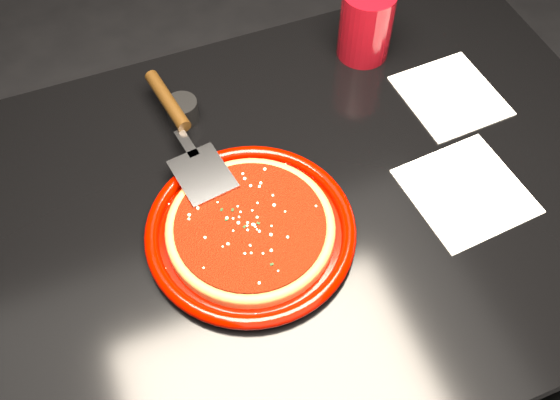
{
  "coord_description": "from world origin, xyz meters",
  "views": [
    {
      "loc": [
        -0.21,
        -0.5,
        1.57
      ],
      "look_at": [
        -0.01,
        0.0,
        0.77
      ],
      "focal_mm": 40.0,
      "sensor_mm": 36.0,
      "label": 1
    }
  ],
  "objects_px": {
    "plate": "(251,230)",
    "pizza_server": "(185,133)",
    "cup": "(366,24)",
    "ramekin": "(182,111)",
    "table": "(286,305)"
  },
  "relations": [
    {
      "from": "table",
      "to": "cup",
      "type": "bearing_deg",
      "value": 46.13
    },
    {
      "from": "ramekin",
      "to": "cup",
      "type": "bearing_deg",
      "value": 5.75
    },
    {
      "from": "table",
      "to": "plate",
      "type": "xyz_separation_m",
      "value": [
        -0.07,
        -0.03,
        0.39
      ]
    },
    {
      "from": "plate",
      "to": "table",
      "type": "bearing_deg",
      "value": 21.47
    },
    {
      "from": "plate",
      "to": "cup",
      "type": "relative_size",
      "value": 2.4
    },
    {
      "from": "plate",
      "to": "pizza_server",
      "type": "distance_m",
      "value": 0.2
    },
    {
      "from": "table",
      "to": "plate",
      "type": "bearing_deg",
      "value": -158.53
    },
    {
      "from": "table",
      "to": "cup",
      "type": "relative_size",
      "value": 8.94
    },
    {
      "from": "plate",
      "to": "ramekin",
      "type": "height_order",
      "value": "ramekin"
    },
    {
      "from": "ramekin",
      "to": "pizza_server",
      "type": "bearing_deg",
      "value": -101.17
    },
    {
      "from": "cup",
      "to": "ramekin",
      "type": "relative_size",
      "value": 2.47
    },
    {
      "from": "plate",
      "to": "cup",
      "type": "height_order",
      "value": "cup"
    },
    {
      "from": "cup",
      "to": "plate",
      "type": "bearing_deg",
      "value": -138.07
    },
    {
      "from": "table",
      "to": "pizza_server",
      "type": "distance_m",
      "value": 0.46
    },
    {
      "from": "table",
      "to": "pizza_server",
      "type": "relative_size",
      "value": 3.54
    }
  ]
}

